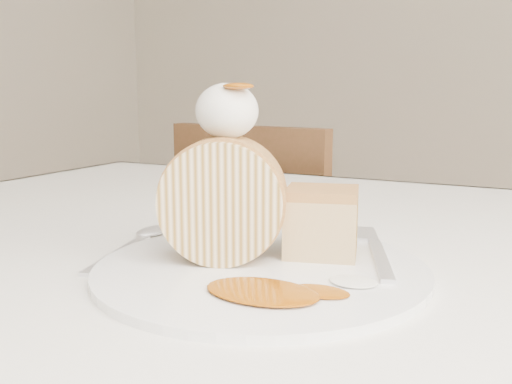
% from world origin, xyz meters
% --- Properties ---
extents(table, '(1.40, 0.90, 0.75)m').
position_xyz_m(table, '(0.00, 0.20, 0.66)').
color(table, silver).
rests_on(table, ground).
extents(chair_far, '(0.43, 0.43, 0.83)m').
position_xyz_m(chair_far, '(-0.41, 0.84, 0.48)').
color(chair_far, brown).
rests_on(chair_far, ground).
extents(plate, '(0.36, 0.36, 0.01)m').
position_xyz_m(plate, '(-0.05, 0.07, 0.75)').
color(plate, white).
rests_on(plate, table).
extents(roulade_slice, '(0.12, 0.10, 0.11)m').
position_xyz_m(roulade_slice, '(-0.09, 0.07, 0.81)').
color(roulade_slice, beige).
rests_on(roulade_slice, plate).
extents(cake_chunk, '(0.08, 0.08, 0.05)m').
position_xyz_m(cake_chunk, '(-0.02, 0.13, 0.79)').
color(cake_chunk, '#B38643').
rests_on(cake_chunk, plate).
extents(whipped_cream, '(0.06, 0.06, 0.05)m').
position_xyz_m(whipped_cream, '(-0.09, 0.08, 0.89)').
color(whipped_cream, silver).
rests_on(whipped_cream, roulade_slice).
extents(caramel_drizzle, '(0.03, 0.02, 0.01)m').
position_xyz_m(caramel_drizzle, '(-0.08, 0.07, 0.92)').
color(caramel_drizzle, '#8B4105').
rests_on(caramel_drizzle, whipped_cream).
extents(caramel_pool, '(0.10, 0.08, 0.00)m').
position_xyz_m(caramel_pool, '(-0.02, 0.00, 0.76)').
color(caramel_pool, '#8B4105').
rests_on(caramel_pool, plate).
extents(fork, '(0.08, 0.17, 0.00)m').
position_xyz_m(fork, '(0.04, 0.13, 0.76)').
color(fork, silver).
rests_on(fork, plate).
extents(spoon, '(0.06, 0.16, 0.00)m').
position_xyz_m(spoon, '(-0.20, 0.05, 0.75)').
color(spoon, silver).
rests_on(spoon, table).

